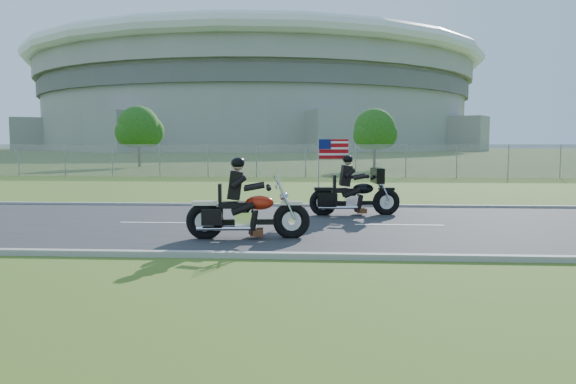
{
  "coord_description": "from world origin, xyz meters",
  "views": [
    {
      "loc": [
        2.14,
        -13.98,
        2.08
      ],
      "look_at": [
        1.22,
        0.0,
        0.85
      ],
      "focal_mm": 35.0,
      "sensor_mm": 36.0,
      "label": 1
    }
  ],
  "objects": [
    {
      "name": "ground",
      "position": [
        0.0,
        0.0,
        0.0
      ],
      "size": [
        420.0,
        420.0,
        0.0
      ],
      "primitive_type": "plane",
      "color": "#3A5B1C",
      "rests_on": "ground"
    },
    {
      "name": "motorcycle_lead",
      "position": [
        0.47,
        -2.16,
        0.56
      ],
      "size": [
        2.66,
        0.83,
        1.79
      ],
      "rotation": [
        0.0,
        0.0,
        0.12
      ],
      "color": "black",
      "rests_on": "ground"
    },
    {
      "name": "stadium",
      "position": [
        -20.0,
        170.0,
        15.58
      ],
      "size": [
        140.4,
        140.4,
        29.2
      ],
      "color": "#A3A099",
      "rests_on": "ground"
    },
    {
      "name": "curb_south",
      "position": [
        0.0,
        -4.05,
        0.05
      ],
      "size": [
        120.0,
        0.18,
        0.12
      ],
      "primitive_type": "cube",
      "color": "#9E9B93",
      "rests_on": "ground"
    },
    {
      "name": "tree_fence_mid",
      "position": [
        -13.95,
        34.04,
        3.3
      ],
      "size": [
        3.96,
        3.69,
        5.3
      ],
      "color": "#382316",
      "rests_on": "ground"
    },
    {
      "name": "road",
      "position": [
        0.0,
        0.0,
        0.02
      ],
      "size": [
        120.0,
        8.0,
        0.04
      ],
      "primitive_type": "cube",
      "color": "#28282B",
      "rests_on": "ground"
    },
    {
      "name": "curb_north",
      "position": [
        0.0,
        4.05,
        0.05
      ],
      "size": [
        120.0,
        0.18,
        0.12
      ],
      "primitive_type": "cube",
      "color": "#9E9B93",
      "rests_on": "ground"
    },
    {
      "name": "tree_fence_near",
      "position": [
        6.04,
        30.04,
        2.97
      ],
      "size": [
        3.52,
        3.28,
        4.75
      ],
      "color": "#382316",
      "rests_on": "ground"
    },
    {
      "name": "fence",
      "position": [
        -5.0,
        20.0,
        1.0
      ],
      "size": [
        60.0,
        0.03,
        2.0
      ],
      "primitive_type": "cube",
      "color": "gray",
      "rests_on": "ground"
    },
    {
      "name": "motorcycle_follow",
      "position": [
        2.99,
        1.93,
        0.6
      ],
      "size": [
        2.6,
        0.95,
        2.17
      ],
      "rotation": [
        0.0,
        0.0,
        0.13
      ],
      "color": "black",
      "rests_on": "ground"
    }
  ]
}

